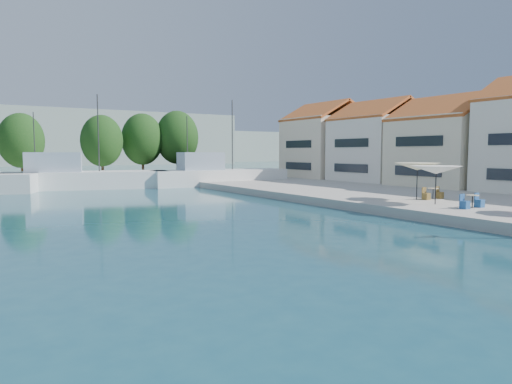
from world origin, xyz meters
TOP-DOWN VIEW (x-y plane):
  - quay_right at (22.00, 30.00)m, footprint 32.00×92.00m
  - quay_far at (-8.00, 67.00)m, footprint 90.00×16.00m
  - hill_east at (40.00, 180.00)m, footprint 140.00×40.00m
  - building_04 at (24.00, 33.00)m, footprint 9.00×8.80m
  - building_05 at (24.00, 42.00)m, footprint 8.40×8.80m
  - building_06 at (24.00, 51.00)m, footprint 9.00×8.80m
  - trawler_03 at (-5.61, 55.36)m, footprint 17.96×8.13m
  - trawler_04 at (9.01, 52.28)m, footprint 15.86×5.38m
  - tree_05 at (-9.61, 68.59)m, footprint 5.41×5.41m
  - tree_06 at (0.07, 68.69)m, footprint 5.54×5.54m
  - tree_07 at (6.13, 70.26)m, footprint 5.93×5.93m
  - tree_08 at (11.10, 69.34)m, footprint 6.29×6.29m
  - umbrella_white at (9.53, 23.43)m, footprint 3.11×3.11m
  - umbrella_cream at (10.73, 25.80)m, footprint 3.04×3.04m
  - cafe_table_02 at (9.66, 21.05)m, footprint 1.82×0.70m
  - cafe_table_03 at (12.01, 25.47)m, footprint 1.82×0.70m

SIDE VIEW (x-z plane):
  - quay_right at x=22.00m, z-range 0.00..0.60m
  - quay_far at x=-8.00m, z-range 0.00..0.60m
  - cafe_table_02 at x=9.66m, z-range 0.51..1.27m
  - cafe_table_03 at x=12.01m, z-range 0.51..1.27m
  - trawler_03 at x=-5.61m, z-range -4.03..6.17m
  - trawler_04 at x=9.01m, z-range -4.03..6.17m
  - umbrella_white at x=9.53m, z-range 1.53..3.91m
  - umbrella_cream at x=10.73m, z-range 1.60..4.09m
  - building_04 at x=24.00m, z-range 0.42..9.62m
  - tree_05 at x=-9.61m, z-range 1.22..9.23m
  - building_05 at x=24.00m, z-range 0.41..10.11m
  - tree_06 at x=0.07m, z-range 1.23..9.43m
  - building_06 at x=24.00m, z-range 0.40..10.60m
  - tree_07 at x=6.13m, z-range 1.28..10.05m
  - tree_08 at x=11.10m, z-range 1.32..10.63m
  - hill_east at x=40.00m, z-range 0.00..12.00m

